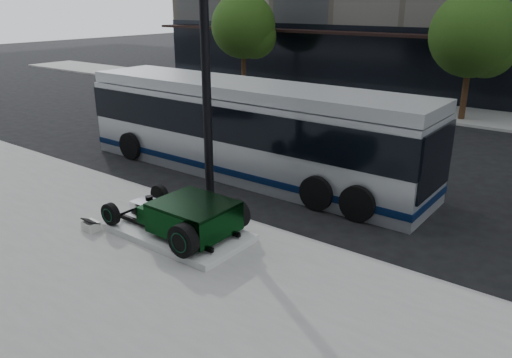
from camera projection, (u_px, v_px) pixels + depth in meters
The scene contains 8 objects.
ground at pixel (290, 199), 14.19m from camera, with size 120.00×120.00×0.00m, color black.
sidewalk_far at pixel (446, 113), 24.67m from camera, with size 70.00×4.00×0.12m, color gray.
street_trees at pixel (476, 38), 22.08m from camera, with size 29.80×3.80×5.70m.
display_plinth at pixel (178, 232), 11.73m from camera, with size 3.40×1.80×0.15m, color silver.
hot_rod at pixel (187, 216), 11.37m from camera, with size 3.22×2.00×0.81m.
info_plaque at pixel (91, 225), 11.95m from camera, with size 0.42×0.32×0.31m.
lamppost at pixel (206, 84), 11.84m from camera, with size 0.40×0.40×7.24m.
transit_bus at pixel (247, 128), 15.88m from camera, with size 12.12×2.88×2.92m.
Camera 1 is at (7.18, -11.08, 5.32)m, focal length 35.00 mm.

